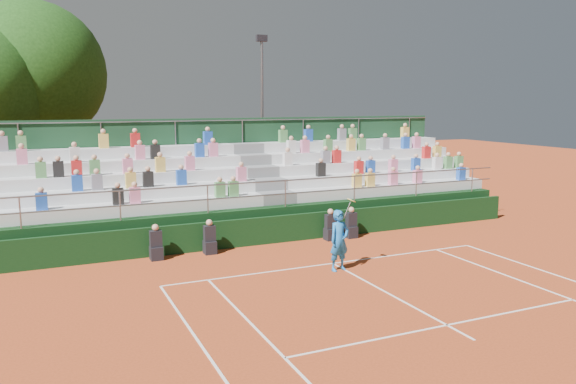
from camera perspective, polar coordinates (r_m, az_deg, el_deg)
name	(u,v)px	position (r m, az deg, el deg)	size (l,w,h in m)	color
ground	(333,263)	(18.12, 4.58, -7.25)	(90.00, 90.00, 0.00)	#AF431D
courtside_wall	(291,228)	(20.76, 0.34, -3.67)	(20.00, 0.15, 1.00)	black
line_officials	(267,234)	(19.92, -2.16, -4.29)	(7.74, 0.40, 1.19)	black
grandstand	(259,199)	(23.58, -2.92, -0.70)	(20.00, 5.20, 4.40)	black
tennis_player	(339,240)	(17.19, 5.24, -4.91)	(0.91, 0.55, 2.22)	blue
tree_east	(33,73)	(29.70, -24.47, 10.93)	(6.75, 6.75, 9.82)	#342413
floodlight_mast	(262,103)	(31.33, -2.65, 9.00)	(0.60, 0.25, 8.67)	gray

